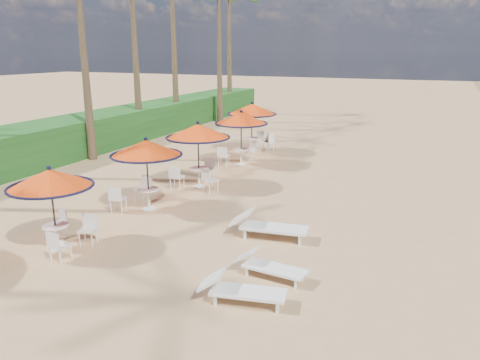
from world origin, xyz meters
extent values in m
plane|color=tan|center=(0.00, 0.00, 0.00)|extent=(160.00, 160.00, 0.00)
cube|color=#194716|center=(-13.50, 11.00, 0.90)|extent=(3.00, 40.00, 1.80)
cylinder|color=black|center=(-5.37, 0.18, 1.11)|extent=(0.05, 0.05, 2.22)
cone|color=#E24513|center=(-5.37, 0.18, 1.98)|extent=(2.22, 2.22, 0.48)
torus|color=black|center=(-5.37, 0.18, 1.75)|extent=(2.22, 2.22, 0.07)
sphere|color=black|center=(-5.37, 0.18, 2.25)|extent=(0.12, 0.12, 0.12)
cylinder|color=white|center=(-5.37, 0.18, 0.66)|extent=(0.67, 0.67, 0.04)
cylinder|color=white|center=(-5.37, 0.18, 0.34)|extent=(0.08, 0.08, 0.67)
cylinder|color=black|center=(-4.93, 3.89, 1.19)|extent=(0.05, 0.05, 2.37)
cone|color=#E24513|center=(-4.93, 3.89, 2.12)|extent=(2.37, 2.37, 0.52)
torus|color=black|center=(-4.93, 3.89, 1.88)|extent=(2.37, 2.37, 0.07)
sphere|color=black|center=(-4.93, 3.89, 2.42)|extent=(0.12, 0.12, 0.12)
cylinder|color=white|center=(-4.93, 3.89, 0.70)|extent=(0.72, 0.72, 0.04)
cylinder|color=white|center=(-4.93, 3.89, 0.36)|extent=(0.08, 0.08, 0.72)
cylinder|color=black|center=(-4.67, 6.95, 1.24)|extent=(0.05, 0.05, 2.48)
cone|color=#E24513|center=(-4.67, 6.95, 2.21)|extent=(2.48, 2.48, 0.54)
torus|color=black|center=(-4.67, 6.95, 1.96)|extent=(2.48, 2.48, 0.08)
sphere|color=black|center=(-4.67, 6.95, 2.52)|extent=(0.13, 0.13, 0.13)
cylinder|color=white|center=(-4.67, 6.95, 0.73)|extent=(0.75, 0.75, 0.04)
cylinder|color=white|center=(-4.67, 6.95, 0.38)|extent=(0.09, 0.09, 0.75)
cylinder|color=black|center=(-4.62, 10.97, 1.22)|extent=(0.05, 0.05, 2.45)
cone|color=#E24513|center=(-4.62, 10.97, 2.18)|extent=(2.45, 2.45, 0.53)
torus|color=black|center=(-4.62, 10.97, 1.94)|extent=(2.45, 2.45, 0.07)
sphere|color=black|center=(-4.62, 10.97, 2.49)|extent=(0.13, 0.13, 0.13)
cylinder|color=white|center=(-4.62, 10.97, 0.72)|extent=(0.74, 0.74, 0.04)
cylinder|color=white|center=(-4.62, 10.97, 0.37)|extent=(0.09, 0.09, 0.74)
cylinder|color=black|center=(-5.19, 13.69, 1.26)|extent=(0.05, 0.05, 2.53)
cone|color=#E24513|center=(-5.19, 13.69, 2.25)|extent=(2.53, 2.53, 0.55)
torus|color=black|center=(-5.19, 13.69, 2.00)|extent=(2.53, 2.53, 0.08)
sphere|color=black|center=(-5.19, 13.69, 2.57)|extent=(0.13, 0.13, 0.13)
cylinder|color=white|center=(-5.19, 13.69, 0.75)|extent=(0.77, 0.77, 0.04)
cylinder|color=white|center=(-5.19, 13.69, 0.38)|extent=(0.09, 0.09, 0.77)
cube|color=white|center=(0.47, -0.38, 0.26)|extent=(1.69, 0.88, 0.07)
cube|color=white|center=(-0.32, -0.53, 0.47)|extent=(0.64, 0.68, 0.40)
cube|color=white|center=(0.47, -0.38, 0.11)|extent=(0.06, 0.06, 0.23)
cube|color=white|center=(0.60, 0.91, 0.25)|extent=(1.56, 0.70, 0.06)
cube|color=white|center=(-0.15, 0.98, 0.45)|extent=(0.56, 0.60, 0.38)
cube|color=white|center=(0.60, 0.91, 0.11)|extent=(0.05, 0.05, 0.21)
cube|color=white|center=(-0.23, 3.20, 0.31)|extent=(1.98, 0.94, 0.08)
cube|color=white|center=(-1.17, 3.08, 0.56)|extent=(0.72, 0.77, 0.47)
cube|color=white|center=(-0.23, 3.20, 0.13)|extent=(0.07, 0.07, 0.27)
cone|color=brown|center=(-11.74, 9.07, 4.58)|extent=(0.44, 0.44, 9.16)
cone|color=brown|center=(-12.68, 14.36, 4.70)|extent=(0.44, 0.44, 9.41)
cone|color=brown|center=(-12.68, 18.60, 4.99)|extent=(0.44, 0.44, 9.99)
cone|color=brown|center=(-11.27, 22.42, 4.70)|extent=(0.44, 0.44, 9.41)
cone|color=brown|center=(-12.49, 26.75, 4.83)|extent=(0.44, 0.44, 9.66)
camera|label=1|loc=(3.84, -8.57, 5.21)|focal=35.00mm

